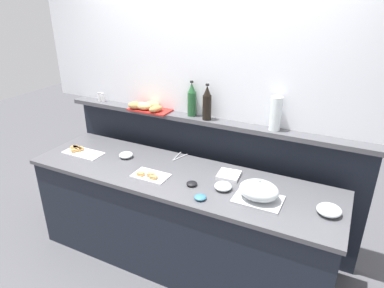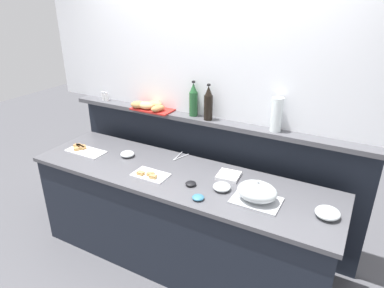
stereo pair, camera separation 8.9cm
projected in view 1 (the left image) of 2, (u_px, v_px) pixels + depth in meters
The scene contains 20 objects.
ground_plane at pixel (207, 223), 3.62m from camera, with size 12.00×12.00×0.00m, color #4C4C51.
buffet_counter at pixel (179, 219), 2.96m from camera, with size 2.60×0.73×0.88m.
back_ledge_unit at pixel (205, 172), 3.31m from camera, with size 2.87×0.22×1.22m.
upper_wall_panel at pixel (209, 35), 2.82m from camera, with size 3.47×0.08×1.38m, color white.
sandwich_platter_side at pixel (81, 151), 3.15m from camera, with size 0.38×0.17×0.04m.
sandwich_platter_rear at pixel (150, 176), 2.74m from camera, with size 0.29×0.18×0.04m.
serving_cloche at pixel (259, 191), 2.41m from camera, with size 0.34×0.24×0.17m.
glass_bowl_large at pixel (223, 187), 2.56m from camera, with size 0.13×0.13×0.05m.
glass_bowl_medium at pixel (126, 155), 3.06m from camera, with size 0.12×0.12×0.05m.
glass_bowl_small at pixel (329, 210), 2.27m from camera, with size 0.16×0.16×0.07m.
condiment_bowl_cream at pixel (192, 184), 2.62m from camera, with size 0.08×0.08×0.03m, color black.
condiment_bowl_red at pixel (200, 197), 2.44m from camera, with size 0.09×0.09×0.03m, color teal.
serving_tongs at pixel (178, 157), 3.06m from camera, with size 0.08×0.19×0.01m.
napkin_stack at pixel (229, 175), 2.74m from camera, with size 0.17×0.17×0.03m, color white.
wine_bottle_green at pixel (192, 100), 3.02m from camera, with size 0.08×0.08×0.32m.
wine_bottle_dark at pixel (207, 104), 2.93m from camera, with size 0.08×0.08×0.32m.
salt_shaker at pixel (99, 97), 3.48m from camera, with size 0.03×0.03×0.09m.
pepper_shaker at pixel (103, 97), 3.46m from camera, with size 0.03×0.03×0.09m.
bread_basket at pixel (147, 107), 3.19m from camera, with size 0.41×0.29×0.08m.
water_carafe at pixel (276, 114), 2.70m from camera, with size 0.09×0.09×0.28m, color silver.
Camera 1 is at (1.19, -2.13, 2.23)m, focal length 32.00 mm.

